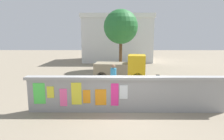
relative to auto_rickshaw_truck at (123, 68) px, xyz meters
The scene contains 9 objects.
ground 2.22m from the auto_rickshaw_truck, 94.07° to the left, with size 60.00×60.00×0.00m, color gray.
poster_wall 5.98m from the auto_rickshaw_truck, 91.50° to the right, with size 8.35×0.42×1.51m.
auto_rickshaw_truck is the anchor object (origin of this frame).
motorcycle 5.33m from the auto_rickshaw_truck, 62.35° to the right, with size 1.90×0.56×0.87m.
bicycle_near 4.36m from the auto_rickshaw_truck, 125.54° to the right, with size 1.69×0.46×0.95m.
bicycle_far 3.31m from the auto_rickshaw_truck, 57.75° to the right, with size 1.70×0.44×0.95m.
person_walking 3.27m from the auto_rickshaw_truck, 101.99° to the right, with size 0.36×0.36×1.62m.
tree_roadside 5.55m from the auto_rickshaw_truck, 89.95° to the left, with size 3.19×3.19×5.64m.
building_background 12.19m from the auto_rickshaw_truck, 91.00° to the left, with size 8.74×6.53×5.80m.
Camera 1 is at (-0.53, -7.77, 3.12)m, focal length 30.92 mm.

